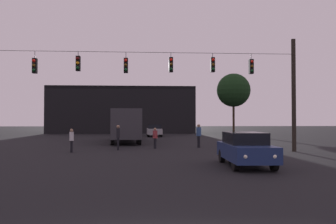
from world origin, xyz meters
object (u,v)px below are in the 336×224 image
at_px(pedestrian_crossing_center, 155,137).
at_px(pedestrian_near_bus, 118,136).
at_px(pedestrian_crossing_left, 199,134).
at_px(car_far_left, 154,130).
at_px(tree_left_silhouette, 233,90).
at_px(car_near_right, 245,148).
at_px(pedestrian_crossing_right, 72,139).
at_px(city_bus, 125,122).

bearing_deg(pedestrian_crossing_center, pedestrian_near_bus, -154.95).
relative_size(pedestrian_crossing_left, pedestrian_near_bus, 1.02).
bearing_deg(pedestrian_crossing_center, pedestrian_crossing_left, 8.89).
xyz_separation_m(car_far_left, tree_left_silhouette, (12.30, 8.56, 5.82)).
bearing_deg(pedestrian_crossing_center, car_far_left, 88.77).
relative_size(pedestrian_crossing_left, pedestrian_crossing_center, 1.17).
distance_m(car_near_right, car_far_left, 28.00).
xyz_separation_m(car_near_right, pedestrian_crossing_right, (-9.23, 7.22, 0.04)).
height_order(pedestrian_crossing_center, pedestrian_near_bus, pedestrian_near_bus).
xyz_separation_m(pedestrian_crossing_center, pedestrian_near_bus, (-2.59, -1.21, 0.14)).
distance_m(pedestrian_near_bus, tree_left_silhouette, 32.09).
xyz_separation_m(car_near_right, pedestrian_crossing_center, (-3.79, 9.89, 0.04)).
bearing_deg(tree_left_silhouette, pedestrian_crossing_left, -109.90).
relative_size(pedestrian_near_bus, tree_left_silhouette, 0.19).
xyz_separation_m(city_bus, pedestrian_crossing_left, (5.95, -7.14, -0.86)).
distance_m(city_bus, pedestrian_near_bus, 8.91).
height_order(car_far_left, pedestrian_crossing_center, car_far_left).
bearing_deg(car_near_right, pedestrian_crossing_center, 110.95).
bearing_deg(pedestrian_near_bus, pedestrian_crossing_left, 16.34).
bearing_deg(pedestrian_crossing_center, car_near_right, -69.05).
relative_size(pedestrian_crossing_left, pedestrian_crossing_right, 1.17).
relative_size(car_near_right, pedestrian_near_bus, 2.54).
relative_size(city_bus, pedestrian_crossing_center, 7.41).
xyz_separation_m(car_far_left, pedestrian_crossing_right, (-5.82, -20.57, 0.04)).
bearing_deg(city_bus, tree_left_silhouette, 50.78).
relative_size(car_near_right, pedestrian_crossing_center, 2.90).
height_order(car_far_left, pedestrian_crossing_left, pedestrian_crossing_left).
height_order(pedestrian_crossing_left, pedestrian_crossing_right, pedestrian_crossing_left).
height_order(pedestrian_crossing_center, tree_left_silhouette, tree_left_silhouette).
bearing_deg(tree_left_silhouette, pedestrian_crossing_center, -115.61).
distance_m(car_far_left, pedestrian_near_bus, 19.34).
distance_m(car_far_left, pedestrian_crossing_center, 17.90).
relative_size(car_far_left, pedestrian_crossing_center, 2.90).
distance_m(city_bus, tree_left_silhouette, 24.72).
bearing_deg(car_far_left, pedestrian_crossing_left, -80.50).
distance_m(car_near_right, pedestrian_crossing_left, 10.42).
bearing_deg(pedestrian_crossing_right, car_far_left, 74.20).
distance_m(city_bus, pedestrian_crossing_left, 9.34).
xyz_separation_m(car_far_left, pedestrian_near_bus, (-2.97, -19.11, 0.18)).
bearing_deg(pedestrian_crossing_right, city_bus, 74.96).
bearing_deg(city_bus, car_near_right, -69.81).
height_order(city_bus, car_far_left, city_bus).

